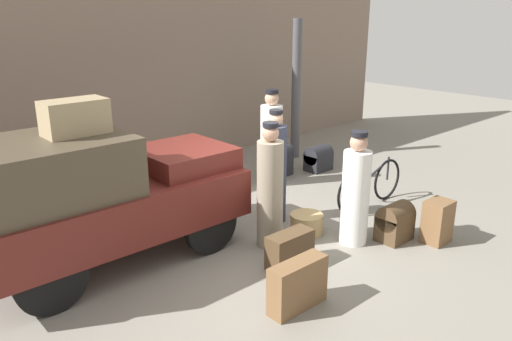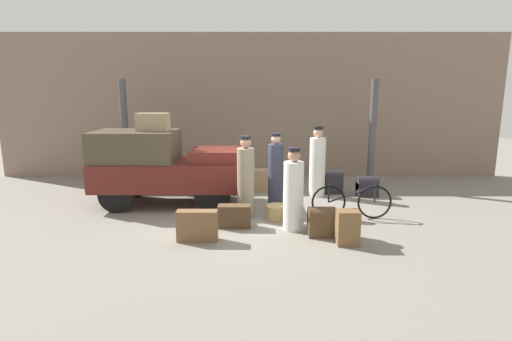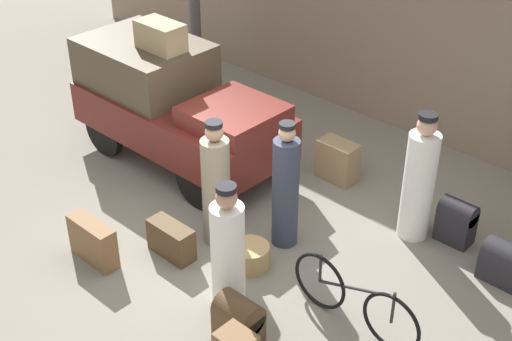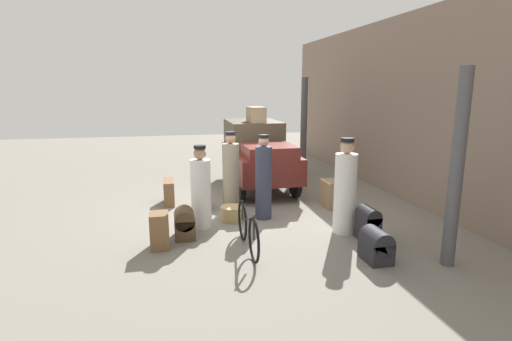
# 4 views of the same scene
# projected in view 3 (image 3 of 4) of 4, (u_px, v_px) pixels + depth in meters

# --- Properties ---
(ground_plane) EXTENTS (30.00, 30.00, 0.00)m
(ground_plane) POSITION_uv_depth(u_px,v_px,m) (235.00, 229.00, 9.80)
(ground_plane) COLOR gray
(station_building_facade) EXTENTS (16.00, 0.15, 4.50)m
(station_building_facade) POSITION_uv_depth(u_px,v_px,m) (416.00, 0.00, 11.14)
(station_building_facade) COLOR gray
(station_building_facade) RESTS_ON ground
(canopy_pillar_left) EXTENTS (0.21, 0.21, 3.06)m
(canopy_pillar_left) POSITION_uv_depth(u_px,v_px,m) (195.00, 16.00, 12.62)
(canopy_pillar_left) COLOR #4C4C51
(canopy_pillar_left) RESTS_ON ground
(truck) EXTENTS (3.52, 1.55, 1.81)m
(truck) POSITION_uv_depth(u_px,v_px,m) (173.00, 102.00, 10.92)
(truck) COLOR black
(truck) RESTS_ON ground
(bicycle) EXTENTS (1.74, 0.04, 0.79)m
(bicycle) POSITION_uv_depth(u_px,v_px,m) (354.00, 300.00, 8.03)
(bicycle) COLOR black
(bicycle) RESTS_ON ground
(wicker_basket) EXTENTS (0.50, 0.50, 0.30)m
(wicker_basket) POSITION_uv_depth(u_px,v_px,m) (250.00, 256.00, 9.07)
(wicker_basket) COLOR tan
(wicker_basket) RESTS_ON ground
(conductor_in_dark_uniform) EXTENTS (0.35, 0.35, 1.80)m
(conductor_in_dark_uniform) POSITION_uv_depth(u_px,v_px,m) (286.00, 189.00, 9.14)
(conductor_in_dark_uniform) COLOR #33384C
(conductor_in_dark_uniform) RESTS_ON ground
(porter_standing_middle) EXTENTS (0.37, 0.37, 1.80)m
(porter_standing_middle) POSITION_uv_depth(u_px,v_px,m) (216.00, 188.00, 9.17)
(porter_standing_middle) COLOR gray
(porter_standing_middle) RESTS_ON ground
(porter_with_bicycle) EXTENTS (0.42, 0.42, 1.84)m
(porter_with_bicycle) POSITION_uv_depth(u_px,v_px,m) (419.00, 182.00, 9.28)
(porter_with_bicycle) COLOR white
(porter_with_bicycle) RESTS_ON ground
(porter_carrying_trunk) EXTENTS (0.40, 0.40, 1.66)m
(porter_carrying_trunk) POSITION_uv_depth(u_px,v_px,m) (228.00, 251.00, 8.18)
(porter_carrying_trunk) COLOR white
(porter_carrying_trunk) RESTS_ON ground
(suitcase_tan_flat) EXTENTS (0.47, 0.30, 0.64)m
(suitcase_tan_flat) POSITION_uv_depth(u_px,v_px,m) (457.00, 220.00, 9.42)
(suitcase_tan_flat) COLOR #232328
(suitcase_tan_flat) RESTS_ON ground
(suitcase_small_leather) EXTENTS (0.50, 0.37, 0.57)m
(suitcase_small_leather) POSITION_uv_depth(u_px,v_px,m) (238.00, 319.00, 7.92)
(suitcase_small_leather) COLOR #4C3823
(suitcase_small_leather) RESTS_ON ground
(suitcase_black_upright) EXTENTS (0.75, 0.24, 0.58)m
(suitcase_black_upright) POSITION_uv_depth(u_px,v_px,m) (93.00, 242.00, 9.10)
(suitcase_black_upright) COLOR brown
(suitcase_black_upright) RESTS_ON ground
(trunk_barrel_dark) EXTENTS (0.53, 0.38, 0.54)m
(trunk_barrel_dark) POSITION_uv_depth(u_px,v_px,m) (504.00, 262.00, 8.79)
(trunk_barrel_dark) COLOR #232328
(trunk_barrel_dark) RESTS_ON ground
(trunk_umber_medium) EXTENTS (0.66, 0.28, 0.46)m
(trunk_umber_medium) POSITION_uv_depth(u_px,v_px,m) (171.00, 240.00, 9.22)
(trunk_umber_medium) COLOR #4C3823
(trunk_umber_medium) RESTS_ON ground
(trunk_large_brown) EXTENTS (0.60, 0.34, 0.63)m
(trunk_large_brown) POSITION_uv_depth(u_px,v_px,m) (338.00, 161.00, 10.74)
(trunk_large_brown) COLOR #937A56
(trunk_large_brown) RESTS_ON ground
(trunk_on_truck_roof) EXTENTS (0.74, 0.42, 0.42)m
(trunk_on_truck_roof) POSITION_uv_depth(u_px,v_px,m) (161.00, 36.00, 10.48)
(trunk_on_truck_roof) COLOR #9E8966
(trunk_on_truck_roof) RESTS_ON truck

